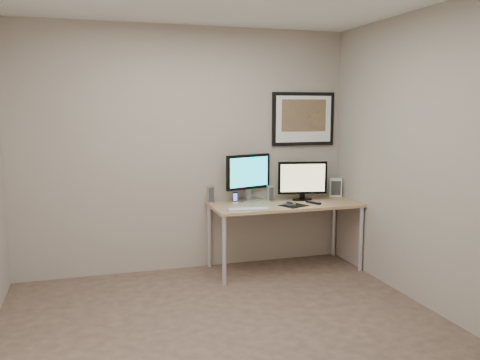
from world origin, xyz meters
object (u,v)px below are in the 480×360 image
Objects in this scene: monitor_tv at (303,180)px; speaker_left at (211,194)px; framed_art at (303,119)px; monitor_large at (248,175)px; desk at (284,209)px; keyboard at (249,209)px; speaker_right at (270,193)px; fan_unit at (336,187)px; phone_dock at (235,198)px.

monitor_tv is 3.04× the size of speaker_left.
framed_art is 0.92m from monitor_large.
desk is 3.78× the size of keyboard.
speaker_right is 0.41× the size of keyboard.
desk is 7.67× the size of fan_unit.
speaker_left is 1.48m from fan_unit.
monitor_tv is at bearing -113.32° from framed_art.
speaker_left is at bearing 154.32° from phone_dock.
keyboard is 2.03× the size of fan_unit.
monitor_large is 0.60m from monitor_tv.
desk is 1.07m from framed_art.
desk is at bearing -18.36° from phone_dock.
desk is 0.54m from keyboard.
framed_art is 1.38× the size of monitor_tv.
speaker_right is (-0.37, 0.04, -0.14)m from monitor_tv.
keyboard is 1.29m from fan_unit.
monitor_tv is 0.50m from fan_unit.
speaker_left is at bearing 126.88° from keyboard.
monitor_large is 1.00× the size of monitor_tv.
speaker_right is 1.45× the size of phone_dock.
framed_art is 1.21m from phone_dock.
framed_art is 6.31× the size of phone_dock.
speaker_right is at bearing 54.53° from keyboard.
framed_art is 4.19× the size of speaker_left.
speaker_left is 0.27m from phone_dock.
framed_art reaches higher than fan_unit.
desk is at bearing -146.52° from monitor_tv.
framed_art is at bearing 13.82° from speaker_right.
monitor_tv is at bearing -8.16° from speaker_left.
keyboard is at bearing -60.55° from speaker_left.
monitor_large is 0.47m from speaker_left.
monitor_large is 0.31m from speaker_right.
monitor_tv is (0.25, 0.10, 0.30)m from desk.
fan_unit is at bearing 16.92° from desk.
monitor_large reaches higher than speaker_right.
monitor_large is 2.61× the size of fan_unit.
monitor_large is at bearing 177.19° from monitor_tv.
speaker_right reaches higher than phone_dock.
keyboard is at bearing -136.15° from fan_unit.
fan_unit is (1.23, 0.07, 0.04)m from phone_dock.
monitor_large is at bearing 143.19° from desk.
speaker_right is at bearing -2.97° from phone_dock.
fan_unit is (0.72, 0.22, 0.17)m from desk.
monitor_large is 1.29× the size of keyboard.
speaker_right is 0.39m from phone_dock.
speaker_right is at bearing -9.73° from speaker_left.
fan_unit is at bearing -16.77° from framed_art.
desk is at bearing -18.38° from speaker_left.
keyboard is at bearing -87.46° from phone_dock.
fan_unit is (0.37, -0.11, -0.79)m from framed_art.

